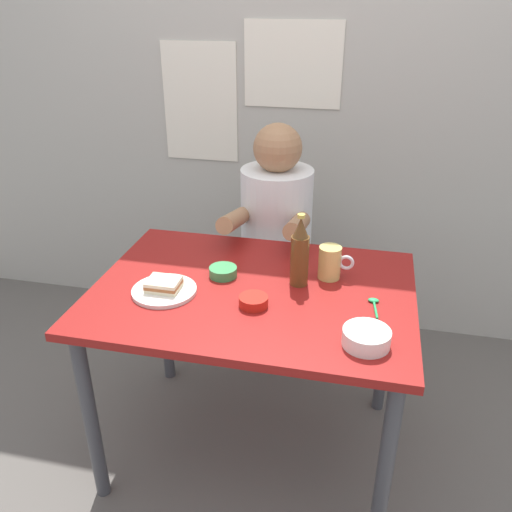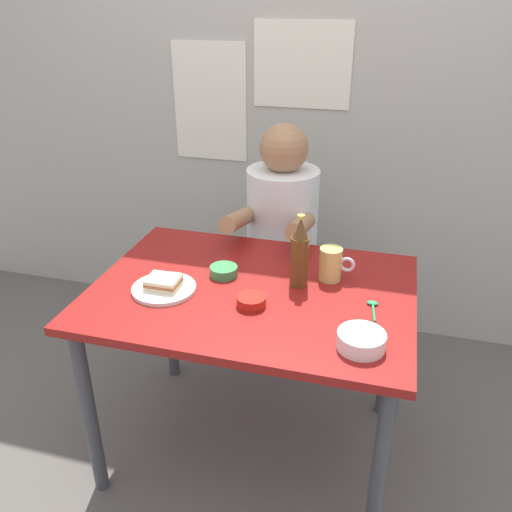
% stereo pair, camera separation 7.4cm
% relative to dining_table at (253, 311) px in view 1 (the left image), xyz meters
% --- Properties ---
extents(ground_plane, '(6.00, 6.00, 0.00)m').
position_rel_dining_table_xyz_m(ground_plane, '(0.00, 0.00, -0.65)').
color(ground_plane, '#59544F').
extents(wall_back, '(4.40, 0.09, 2.60)m').
position_rel_dining_table_xyz_m(wall_back, '(-0.00, 1.05, 0.65)').
color(wall_back, '#ADA89E').
rests_on(wall_back, ground).
extents(dining_table, '(1.10, 0.80, 0.74)m').
position_rel_dining_table_xyz_m(dining_table, '(0.00, 0.00, 0.00)').
color(dining_table, maroon).
rests_on(dining_table, ground).
extents(stool, '(0.34, 0.34, 0.45)m').
position_rel_dining_table_xyz_m(stool, '(-0.04, 0.63, -0.30)').
color(stool, '#4C4C51').
rests_on(stool, ground).
extents(person_seated, '(0.33, 0.56, 0.72)m').
position_rel_dining_table_xyz_m(person_seated, '(-0.04, 0.62, 0.12)').
color(person_seated, white).
rests_on(person_seated, stool).
extents(plate_orange, '(0.22, 0.22, 0.01)m').
position_rel_dining_table_xyz_m(plate_orange, '(-0.29, -0.09, 0.10)').
color(plate_orange, silver).
rests_on(plate_orange, dining_table).
extents(sandwich, '(0.11, 0.09, 0.04)m').
position_rel_dining_table_xyz_m(sandwich, '(-0.29, -0.09, 0.13)').
color(sandwich, beige).
rests_on(sandwich, plate_orange).
extents(beer_mug, '(0.13, 0.08, 0.12)m').
position_rel_dining_table_xyz_m(beer_mug, '(0.25, 0.14, 0.15)').
color(beer_mug, '#D1BC66').
rests_on(beer_mug, dining_table).
extents(beer_bottle, '(0.06, 0.06, 0.26)m').
position_rel_dining_table_xyz_m(beer_bottle, '(0.15, 0.07, 0.21)').
color(beer_bottle, '#593819').
rests_on(beer_bottle, dining_table).
extents(dip_bowl_green, '(0.10, 0.10, 0.03)m').
position_rel_dining_table_xyz_m(dip_bowl_green, '(-0.12, 0.06, 0.11)').
color(dip_bowl_green, '#388C4C').
rests_on(dip_bowl_green, dining_table).
extents(sambal_bowl_red, '(0.10, 0.10, 0.03)m').
position_rel_dining_table_xyz_m(sambal_bowl_red, '(0.03, -0.11, 0.11)').
color(sambal_bowl_red, '#B21E14').
rests_on(sambal_bowl_red, dining_table).
extents(rice_bowl_white, '(0.14, 0.14, 0.05)m').
position_rel_dining_table_xyz_m(rice_bowl_white, '(0.39, -0.25, 0.12)').
color(rice_bowl_white, silver).
rests_on(rice_bowl_white, dining_table).
extents(spoon, '(0.04, 0.12, 0.01)m').
position_rel_dining_table_xyz_m(spoon, '(0.41, -0.02, 0.10)').
color(spoon, '#26A559').
rests_on(spoon, dining_table).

